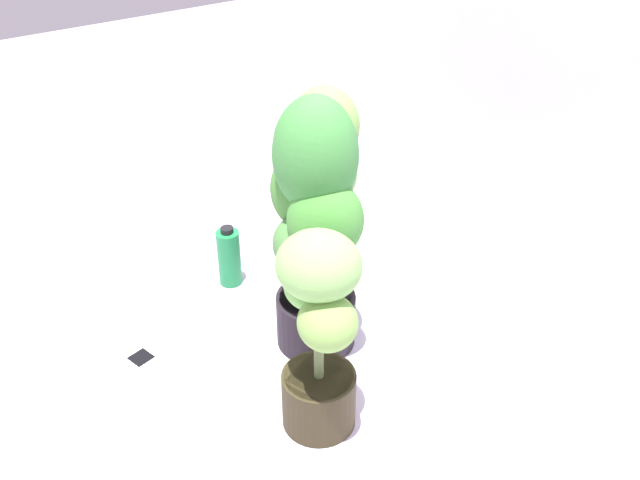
{
  "coord_description": "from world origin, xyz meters",
  "views": [
    {
      "loc": [
        1.48,
        -0.92,
        1.57
      ],
      "look_at": [
        -0.02,
        0.12,
        0.39
      ],
      "focal_mm": 39.86,
      "sensor_mm": 36.0,
      "label": 1
    }
  ],
  "objects_px": {
    "hygrometer_box": "(141,360)",
    "nutrient_bottle": "(229,257)",
    "potted_plant_back_left": "(324,174)",
    "potted_plant_front_right": "(319,327)",
    "potted_plant_center": "(314,215)"
  },
  "relations": [
    {
      "from": "potted_plant_back_left",
      "to": "nutrient_bottle",
      "type": "bearing_deg",
      "value": -115.47
    },
    {
      "from": "potted_plant_center",
      "to": "potted_plant_front_right",
      "type": "xyz_separation_m",
      "value": [
        0.3,
        -0.19,
        -0.13
      ]
    },
    {
      "from": "hygrometer_box",
      "to": "potted_plant_front_right",
      "type": "bearing_deg",
      "value": -72.13
    },
    {
      "from": "potted_plant_front_right",
      "to": "hygrometer_box",
      "type": "bearing_deg",
      "value": -147.8
    },
    {
      "from": "potted_plant_center",
      "to": "potted_plant_back_left",
      "type": "relative_size",
      "value": 1.16
    },
    {
      "from": "potted_plant_front_right",
      "to": "potted_plant_back_left",
      "type": "height_order",
      "value": "potted_plant_back_left"
    },
    {
      "from": "potted_plant_front_right",
      "to": "hygrometer_box",
      "type": "height_order",
      "value": "potted_plant_front_right"
    },
    {
      "from": "hygrometer_box",
      "to": "nutrient_bottle",
      "type": "xyz_separation_m",
      "value": [
        -0.23,
        0.45,
        0.1
      ]
    },
    {
      "from": "potted_plant_center",
      "to": "hygrometer_box",
      "type": "xyz_separation_m",
      "value": [
        -0.22,
        -0.52,
        -0.47
      ]
    },
    {
      "from": "hygrometer_box",
      "to": "nutrient_bottle",
      "type": "height_order",
      "value": "nutrient_bottle"
    },
    {
      "from": "potted_plant_center",
      "to": "potted_plant_front_right",
      "type": "height_order",
      "value": "potted_plant_center"
    },
    {
      "from": "potted_plant_center",
      "to": "hygrometer_box",
      "type": "relative_size",
      "value": 8.85
    },
    {
      "from": "nutrient_bottle",
      "to": "hygrometer_box",
      "type": "bearing_deg",
      "value": -63.37
    },
    {
      "from": "potted_plant_center",
      "to": "potted_plant_back_left",
      "type": "height_order",
      "value": "potted_plant_center"
    },
    {
      "from": "potted_plant_back_left",
      "to": "hygrometer_box",
      "type": "distance_m",
      "value": 0.87
    }
  ]
}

